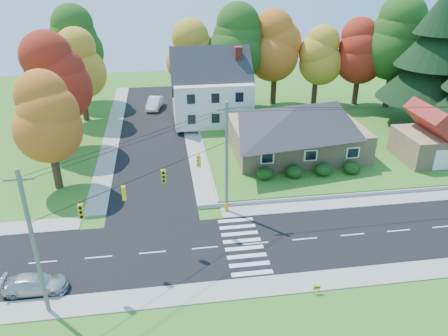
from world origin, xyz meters
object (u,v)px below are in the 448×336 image
object	(u,v)px
ranch_house	(297,128)
white_car	(155,103)
fire_hydrant	(226,207)
silver_sedan	(35,284)

from	to	relation	value
ranch_house	white_car	bearing A→B (deg)	128.48
ranch_house	fire_hydrant	size ratio (longest dim) A/B	17.40
ranch_house	white_car	size ratio (longest dim) A/B	2.91
ranch_house	silver_sedan	xyz separation A→B (m)	(-23.71, -19.16, -2.63)
fire_hydrant	ranch_house	bearing A→B (deg)	48.69
ranch_house	silver_sedan	distance (m)	30.60
silver_sedan	fire_hydrant	size ratio (longest dim) A/B	5.04
silver_sedan	white_car	bearing A→B (deg)	-9.37
white_car	silver_sedan	bearing A→B (deg)	-90.33
silver_sedan	fire_hydrant	world-z (taller)	silver_sedan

